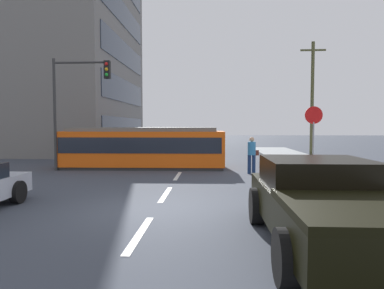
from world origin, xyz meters
name	(u,v)px	position (x,y,z in m)	size (l,w,h in m)	color
ground_plane	(185,165)	(0.00, 10.00, 0.00)	(120.00, 120.00, 0.00)	#3A3F4A
sidewalk_curb_right	(338,176)	(6.80, 6.00, 0.07)	(3.20, 36.00, 0.14)	#8F9597
lane_stripe_0	(140,234)	(0.00, -2.00, 0.01)	(0.16, 2.40, 0.01)	silver
lane_stripe_1	(166,194)	(0.00, 2.00, 0.01)	(0.16, 2.40, 0.01)	silver
lane_stripe_2	(178,176)	(0.00, 6.00, 0.01)	(0.16, 2.40, 0.01)	silver
lane_stripe_3	(190,157)	(0.00, 14.82, 0.01)	(0.16, 2.40, 0.01)	silver
lane_stripe_4	(194,151)	(0.00, 20.82, 0.01)	(0.16, 2.40, 0.01)	silver
corner_building	(43,21)	(-13.01, 20.64, 11.20)	(14.21, 15.29, 22.40)	slate
streetcar_tram	(144,147)	(-2.04, 8.82, 1.08)	(8.31, 2.68, 2.09)	#F25811
city_bus	(182,141)	(-0.70, 16.84, 1.02)	(2.61, 5.11, 1.79)	navy
pedestrian_crossing	(252,153)	(3.29, 6.92, 0.94)	(0.51, 0.36, 1.67)	navy
pickup_truck_parked	(325,204)	(3.45, -2.57, 0.80)	(2.28, 5.00, 1.55)	black
parked_sedan_mid	(112,150)	(-4.88, 12.78, 0.62)	(2.16, 4.15, 1.19)	black
stop_sign	(314,125)	(5.90, 6.51, 2.19)	(0.76, 0.07, 2.88)	gray
traffic_light_mast	(76,93)	(-5.02, 7.46, 3.75)	(2.80, 0.33, 5.38)	#333333
utility_pole_mid	(312,97)	(8.78, 16.79, 4.29)	(1.80, 0.24, 8.22)	#4F502E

